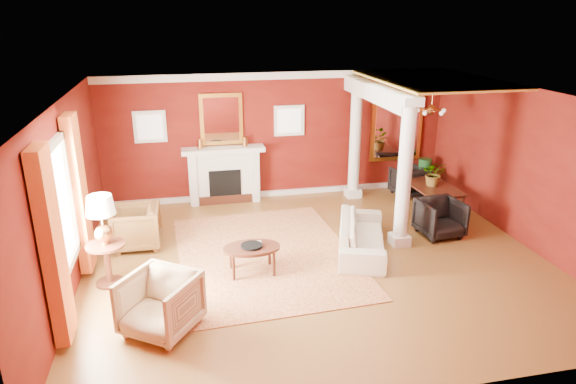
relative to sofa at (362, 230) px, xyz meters
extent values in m
plane|color=brown|center=(-0.91, -0.22, -0.40)|extent=(8.00, 8.00, 0.00)
cube|color=#64170D|center=(-0.91, 3.28, 1.05)|extent=(8.00, 0.04, 2.90)
cube|color=#64170D|center=(-0.91, -3.72, 1.05)|extent=(8.00, 0.04, 2.90)
cube|color=#64170D|center=(-4.91, -0.22, 1.05)|extent=(0.04, 7.00, 2.90)
cube|color=#64170D|center=(3.09, -0.22, 1.05)|extent=(0.04, 7.00, 2.90)
cube|color=white|center=(-0.91, -0.22, 2.50)|extent=(8.00, 7.00, 0.04)
cube|color=silver|center=(-2.21, 3.11, 0.20)|extent=(1.60, 0.34, 1.20)
cube|color=black|center=(-2.21, 2.94, 0.05)|extent=(0.72, 0.03, 0.70)
cube|color=#32180E|center=(-2.21, 2.94, -0.30)|extent=(1.20, 0.05, 0.20)
cube|color=silver|center=(-2.21, 3.07, 0.84)|extent=(1.85, 0.42, 0.10)
cube|color=silver|center=(-2.91, 3.08, 0.20)|extent=(0.16, 0.40, 1.20)
cube|color=silver|center=(-1.51, 3.08, 0.20)|extent=(0.16, 0.40, 1.20)
cube|color=yellow|center=(-2.21, 3.24, 1.50)|extent=(0.95, 0.06, 1.15)
cube|color=white|center=(-2.21, 3.21, 1.50)|extent=(0.78, 0.02, 0.98)
cube|color=silver|center=(-3.76, 3.25, 1.40)|extent=(0.70, 0.06, 0.70)
cube|color=white|center=(-3.76, 3.22, 1.40)|extent=(0.54, 0.02, 0.54)
cube|color=silver|center=(-0.66, 3.25, 1.40)|extent=(0.70, 0.06, 0.70)
cube|color=white|center=(-0.66, 3.22, 1.40)|extent=(0.54, 0.02, 0.54)
cube|color=white|center=(-4.90, -0.82, 1.15)|extent=(0.03, 1.30, 1.70)
cube|color=silver|center=(-4.86, -1.52, 1.15)|extent=(0.08, 0.10, 1.90)
cube|color=silver|center=(-4.86, -0.12, 1.15)|extent=(0.08, 0.10, 1.90)
cube|color=#C15421|center=(-4.79, -1.82, 1.00)|extent=(0.18, 0.55, 2.60)
cube|color=#C15421|center=(-4.79, 0.18, 1.00)|extent=(0.18, 0.55, 2.60)
cube|color=silver|center=(0.79, 0.08, -0.30)|extent=(0.34, 0.34, 0.20)
cylinder|color=silver|center=(0.79, 0.08, 1.05)|extent=(0.26, 0.26, 2.50)
cube|color=silver|center=(0.79, 0.08, 2.32)|extent=(0.36, 0.36, 0.16)
cube|color=silver|center=(0.79, 2.78, -0.30)|extent=(0.34, 0.34, 0.20)
cylinder|color=silver|center=(0.79, 2.78, 1.05)|extent=(0.26, 0.26, 2.50)
cube|color=silver|center=(0.79, 2.78, 2.32)|extent=(0.36, 0.36, 0.16)
cube|color=silver|center=(0.79, 1.68, 2.22)|extent=(0.30, 3.20, 0.32)
cube|color=gold|center=(1.94, 1.53, 2.47)|extent=(2.30, 3.40, 0.04)
cube|color=yellow|center=(1.99, 3.24, 1.15)|extent=(1.30, 0.06, 1.70)
cube|color=white|center=(1.99, 3.21, 1.15)|extent=(1.10, 0.02, 1.50)
cylinder|color=#AC6E36|center=(1.99, 1.58, 2.17)|extent=(0.02, 0.02, 0.65)
sphere|color=#AC6E36|center=(1.99, 1.58, 1.85)|extent=(0.20, 0.20, 0.20)
sphere|color=#EEE1CA|center=(2.27, 1.58, 1.82)|extent=(0.09, 0.09, 0.09)
sphere|color=#EEE1CA|center=(2.07, 1.85, 1.82)|extent=(0.09, 0.09, 0.09)
sphere|color=#EEE1CA|center=(1.76, 1.75, 1.82)|extent=(0.09, 0.09, 0.09)
sphere|color=#EEE1CA|center=(1.76, 1.42, 1.82)|extent=(0.09, 0.09, 0.09)
sphere|color=#EEE1CA|center=(2.07, 1.32, 1.82)|extent=(0.09, 0.09, 0.09)
cube|color=silver|center=(-0.91, 3.24, 2.42)|extent=(8.00, 0.08, 0.16)
cube|color=silver|center=(-0.91, 3.24, -0.34)|extent=(8.00, 0.08, 0.12)
cube|color=maroon|center=(-1.77, 0.16, -0.39)|extent=(3.26, 4.23, 0.02)
imported|color=beige|center=(0.00, 0.00, 0.00)|extent=(1.23, 2.13, 0.80)
imported|color=black|center=(-4.05, 1.03, 0.04)|extent=(0.81, 0.86, 0.87)
imported|color=#CDB288|center=(-3.56, -1.81, 0.06)|extent=(1.22, 1.21, 0.93)
cylinder|color=#32180E|center=(-2.10, -0.43, 0.06)|extent=(0.96, 0.96, 0.05)
cylinder|color=#32180E|center=(-2.43, -0.64, -0.19)|extent=(0.05, 0.05, 0.43)
cylinder|color=#32180E|center=(-1.76, -0.64, -0.19)|extent=(0.05, 0.05, 0.43)
cylinder|color=#32180E|center=(-2.43, -0.22, -0.19)|extent=(0.05, 0.05, 0.43)
cylinder|color=#32180E|center=(-1.76, -0.22, -0.19)|extent=(0.05, 0.05, 0.43)
imported|color=#32180E|center=(-2.08, -0.35, 0.19)|extent=(0.16, 0.02, 0.22)
cylinder|color=#32180E|center=(-4.41, -0.31, -0.38)|extent=(0.45, 0.45, 0.04)
cylinder|color=#32180E|center=(-4.41, -0.31, -0.06)|extent=(0.10, 0.10, 0.69)
cylinder|color=#32180E|center=(-4.41, -0.31, 0.29)|extent=(0.61, 0.61, 0.04)
sphere|color=#AC6E36|center=(-4.41, -0.31, 0.49)|extent=(0.28, 0.28, 0.28)
cylinder|color=#AC6E36|center=(-4.41, -0.31, 0.69)|extent=(0.03, 0.03, 0.30)
cone|color=#EEE1CA|center=(-4.41, -0.31, 0.97)|extent=(0.45, 0.45, 0.30)
imported|color=#32180E|center=(2.25, 1.69, 0.04)|extent=(0.59, 1.58, 0.88)
imported|color=black|center=(1.72, 0.31, 0.00)|extent=(0.85, 0.80, 0.80)
imported|color=black|center=(2.14, 2.64, -0.03)|extent=(0.86, 0.83, 0.74)
sphere|color=#15431B|center=(2.59, 2.78, -0.24)|extent=(0.35, 0.35, 0.35)
cylinder|color=#15431B|center=(2.59, 2.78, 0.01)|extent=(0.31, 0.31, 0.82)
imported|color=#26591E|center=(2.22, 1.63, 0.69)|extent=(0.66, 0.69, 0.44)
camera|label=1|loc=(-3.13, -8.11, 3.81)|focal=32.00mm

